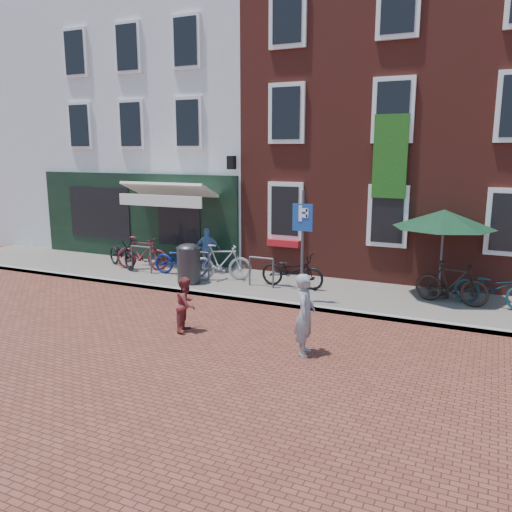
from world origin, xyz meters
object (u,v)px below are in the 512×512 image
at_px(parking_sign, 302,233).
at_px(bicycle_3, 221,262).
at_px(litter_bin, 189,261).
at_px(woman, 305,314).
at_px(boy, 186,304).
at_px(bicycle_6, 493,288).
at_px(bicycle_4, 292,270).
at_px(bicycle_1, 142,253).
at_px(bicycle_2, 181,260).
at_px(cafe_person, 207,249).
at_px(parasol, 444,215).
at_px(bicycle_0, 122,253).
at_px(bicycle_5, 452,283).

relative_size(parking_sign, bicycle_3, 1.58).
relative_size(litter_bin, woman, 0.77).
distance_m(boy, bicycle_6, 7.23).
bearing_deg(litter_bin, boy, -58.90).
relative_size(bicycle_4, bicycle_6, 1.00).
relative_size(parking_sign, bicycle_1, 1.58).
bearing_deg(bicycle_2, woman, -129.87).
bearing_deg(cafe_person, woman, 103.99).
bearing_deg(bicycle_2, bicycle_1, 83.72).
relative_size(parasol, boy, 2.14).
bearing_deg(bicycle_1, bicycle_2, -103.42).
bearing_deg(boy, litter_bin, 19.78).
xyz_separation_m(litter_bin, boy, (1.91, -3.17, -0.13)).
height_order(boy, bicycle_4, boy).
bearing_deg(parking_sign, bicycle_1, 167.29).
xyz_separation_m(woman, bicycle_0, (-7.61, 4.14, -0.21)).
xyz_separation_m(bicycle_0, bicycle_3, (3.68, -0.16, 0.05)).
bearing_deg(bicycle_1, boy, -143.75).
xyz_separation_m(parking_sign, bicycle_1, (-5.73, 1.29, -1.21)).
distance_m(parking_sign, parasol, 3.60).
xyz_separation_m(parking_sign, parasol, (3.01, 1.94, 0.36)).
bearing_deg(cafe_person, bicycle_3, 105.30).
bearing_deg(woman, litter_bin, 44.31).
height_order(bicycle_0, bicycle_3, bicycle_3).
height_order(boy, bicycle_0, boy).
distance_m(woman, bicycle_4, 4.48).
xyz_separation_m(bicycle_3, bicycle_4, (2.12, 0.11, -0.05)).
xyz_separation_m(bicycle_3, bicycle_5, (6.18, 0.26, 0.00)).
distance_m(parasol, boy, 6.73).
relative_size(bicycle_5, bicycle_6, 0.97).
bearing_deg(bicycle_2, boy, -148.59).
distance_m(woman, bicycle_3, 5.60).
distance_m(woman, boy, 2.71).
distance_m(litter_bin, woman, 5.69).
distance_m(boy, bicycle_1, 5.73).
height_order(litter_bin, bicycle_2, litter_bin).
bearing_deg(parking_sign, cafe_person, 151.19).
height_order(parking_sign, boy, parking_sign).
bearing_deg(parasol, bicycle_6, -17.87).
distance_m(bicycle_2, bicycle_4, 3.52).
distance_m(boy, bicycle_0, 6.32).
bearing_deg(bicycle_1, bicycle_3, -102.76).
bearing_deg(parking_sign, parasol, 32.79).
height_order(parking_sign, cafe_person, parking_sign).
distance_m(parking_sign, bicycle_4, 1.92).
distance_m(cafe_person, bicycle_3, 1.43).
xyz_separation_m(litter_bin, bicycle_5, (6.86, 0.92, -0.10)).
height_order(litter_bin, cafe_person, cafe_person).
relative_size(boy, bicycle_6, 0.66).
bearing_deg(cafe_person, litter_bin, 70.79).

